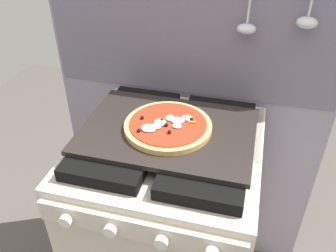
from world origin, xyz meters
The scene contains 4 objects.
kitchen_backsplash centered at (0.00, 0.33, 0.79)m, with size 1.10×0.09×1.55m.
stove centered at (0.00, 0.00, 0.45)m, with size 0.60×0.64×0.90m.
baking_tray centered at (0.00, 0.00, 0.91)m, with size 0.54×0.38×0.02m, color black.
pizza_left centered at (0.00, 0.00, 0.93)m, with size 0.28×0.28×0.03m.
Camera 1 is at (0.23, -0.88, 1.56)m, focal length 37.91 mm.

